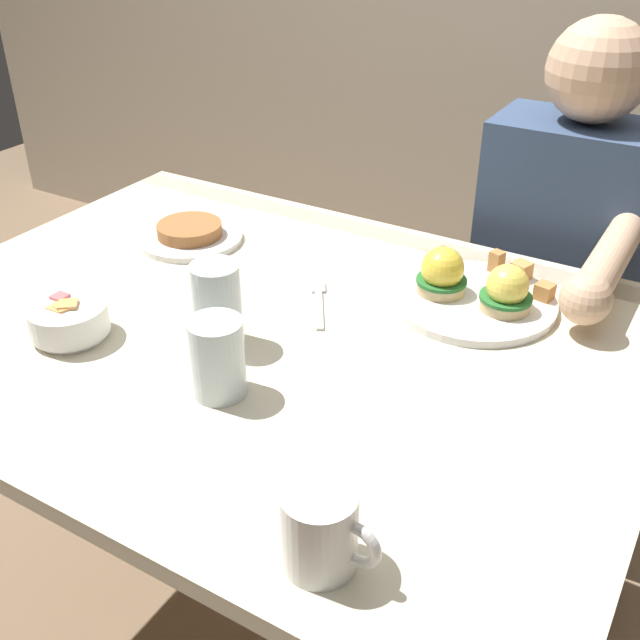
{
  "coord_description": "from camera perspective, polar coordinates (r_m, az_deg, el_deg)",
  "views": [
    {
      "loc": [
        0.6,
        -0.83,
        1.36
      ],
      "look_at": [
        0.11,
        0.0,
        0.78
      ],
      "focal_mm": 42.2,
      "sensor_mm": 36.0,
      "label": 1
    }
  ],
  "objects": [
    {
      "name": "ground_plane",
      "position": [
        1.7,
        -3.3,
        -22.03
      ],
      "size": [
        6.0,
        6.0,
        0.0
      ],
      "primitive_type": "plane",
      "color": "#7F664C"
    },
    {
      "name": "dining_table",
      "position": [
        1.25,
        -4.17,
        -4.43
      ],
      "size": [
        1.2,
        0.9,
        0.74
      ],
      "color": "beige",
      "rests_on": "ground_plane"
    },
    {
      "name": "eggs_benedict_plate",
      "position": [
        1.26,
        11.63,
        2.21
      ],
      "size": [
        0.27,
        0.27,
        0.09
      ],
      "color": "white",
      "rests_on": "dining_table"
    },
    {
      "name": "fruit_bowl",
      "position": [
        1.21,
        -18.55,
        0.02
      ],
      "size": [
        0.12,
        0.12,
        0.06
      ],
      "color": "white",
      "rests_on": "dining_table"
    },
    {
      "name": "coffee_mug",
      "position": [
        0.79,
        0.1,
        -15.47
      ],
      "size": [
        0.11,
        0.08,
        0.09
      ],
      "color": "white",
      "rests_on": "dining_table"
    },
    {
      "name": "fork",
      "position": [
        1.25,
        -0.08,
        1.42
      ],
      "size": [
        0.1,
        0.14,
        0.0
      ],
      "color": "silver",
      "rests_on": "dining_table"
    },
    {
      "name": "water_glass_near",
      "position": [
        1.02,
        -7.76,
        -3.07
      ],
      "size": [
        0.08,
        0.08,
        0.11
      ],
      "color": "silver",
      "rests_on": "dining_table"
    },
    {
      "name": "water_glass_far",
      "position": [
        1.13,
        -7.77,
        0.71
      ],
      "size": [
        0.07,
        0.07,
        0.13
      ],
      "color": "silver",
      "rests_on": "dining_table"
    },
    {
      "name": "side_plate",
      "position": [
        1.48,
        -9.82,
        6.41
      ],
      "size": [
        0.2,
        0.2,
        0.04
      ],
      "color": "white",
      "rests_on": "dining_table"
    },
    {
      "name": "diner_person",
      "position": [
        1.62,
        17.75,
        3.54
      ],
      "size": [
        0.34,
        0.54,
        1.14
      ],
      "color": "#33333D",
      "rests_on": "ground_plane"
    }
  ]
}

